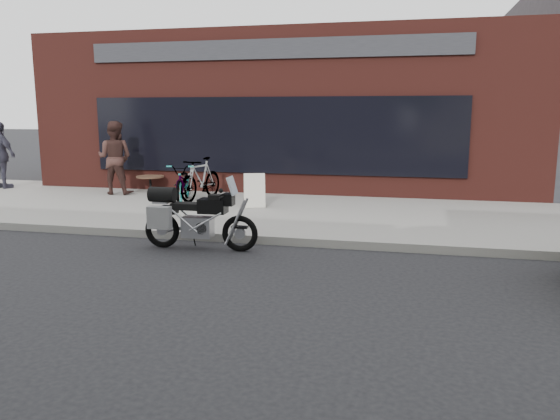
{
  "coord_description": "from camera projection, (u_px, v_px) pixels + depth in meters",
  "views": [
    {
      "loc": [
        1.52,
        -5.06,
        2.31
      ],
      "look_at": [
        -0.31,
        2.84,
        0.85
      ],
      "focal_mm": 35.0,
      "sensor_mm": 36.0,
      "label": 1
    }
  ],
  "objects": [
    {
      "name": "motorcycle",
      "position": [
        192.0,
        218.0,
        9.22
      ],
      "size": [
        2.01,
        0.68,
        1.27
      ],
      "rotation": [
        0.0,
        0.0,
        0.03
      ],
      "color": "black",
      "rests_on": "ground"
    },
    {
      "name": "bicycle_front",
      "position": [
        184.0,
        183.0,
        13.13
      ],
      "size": [
        1.07,
        1.89,
        0.94
      ],
      "primitive_type": "imported",
      "rotation": [
        0.0,
        0.0,
        0.26
      ],
      "color": "gray",
      "rests_on": "near_sidewalk"
    },
    {
      "name": "cafe_patron_right",
      "position": [
        1.0,
        155.0,
        15.51
      ],
      "size": [
        1.19,
        0.72,
        1.9
      ],
      "primitive_type": "imported",
      "rotation": [
        0.0,
        0.0,
        2.9
      ],
      "color": "#3D3B4B",
      "rests_on": "near_sidewalk"
    },
    {
      "name": "bicycle_rear",
      "position": [
        201.0,
        179.0,
        13.46
      ],
      "size": [
        0.83,
        1.81,
        1.05
      ],
      "primitive_type": "imported",
      "rotation": [
        0.0,
        0.0,
        -0.2
      ],
      "color": "gray",
      "rests_on": "near_sidewalk"
    },
    {
      "name": "sandwich_sign",
      "position": [
        254.0,
        190.0,
        12.56
      ],
      "size": [
        0.6,
        0.57,
        0.77
      ],
      "rotation": [
        0.0,
        0.0,
        0.32
      ],
      "color": "silver",
      "rests_on": "near_sidewalk"
    },
    {
      "name": "near_sidewalk",
      "position": [
        335.0,
        212.0,
        12.29
      ],
      "size": [
        44.0,
        6.0,
        0.15
      ],
      "primitive_type": "cube",
      "color": "gray",
      "rests_on": "ground"
    },
    {
      "name": "cafe_patron_left",
      "position": [
        115.0,
        158.0,
        14.41
      ],
      "size": [
        1.0,
        0.81,
        1.93
      ],
      "primitive_type": "imported",
      "rotation": [
        0.0,
        0.0,
        3.23
      ],
      "color": "#412722",
      "rests_on": "near_sidewalk"
    },
    {
      "name": "storefront",
      "position": [
        305.0,
        114.0,
        19.05
      ],
      "size": [
        14.0,
        10.07,
        4.5
      ],
      "color": "#58221C",
      "rests_on": "ground"
    },
    {
      "name": "cafe_table",
      "position": [
        150.0,
        177.0,
        14.97
      ],
      "size": [
        0.75,
        0.75,
        0.43
      ],
      "color": "black",
      "rests_on": "near_sidewalk"
    },
    {
      "name": "ground",
      "position": [
        247.0,
        340.0,
        5.6
      ],
      "size": [
        120.0,
        120.0,
        0.0
      ],
      "primitive_type": "plane",
      "color": "black",
      "rests_on": "ground"
    }
  ]
}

